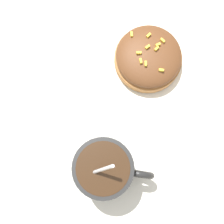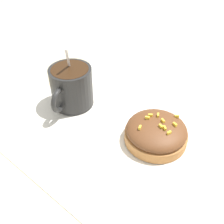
% 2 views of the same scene
% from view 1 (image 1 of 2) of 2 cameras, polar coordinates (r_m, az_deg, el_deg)
% --- Properties ---
extents(ground_plane, '(3.00, 3.00, 0.00)m').
position_cam_1_polar(ground_plane, '(0.46, 2.58, -0.42)').
color(ground_plane, '#C6B793').
extents(paper_napkin, '(0.36, 0.36, 0.00)m').
position_cam_1_polar(paper_napkin, '(0.46, 2.59, -0.39)').
color(paper_napkin, white).
rests_on(paper_napkin, ground_plane).
extents(coffee_cup, '(0.08, 0.10, 0.12)m').
position_cam_1_polar(coffee_cup, '(0.41, -1.21, -10.32)').
color(coffee_cup, black).
rests_on(coffee_cup, paper_napkin).
extents(frosted_pastry, '(0.10, 0.10, 0.04)m').
position_cam_1_polar(frosted_pastry, '(0.47, 6.55, 9.90)').
color(frosted_pastry, '#B2753D').
rests_on(frosted_pastry, paper_napkin).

